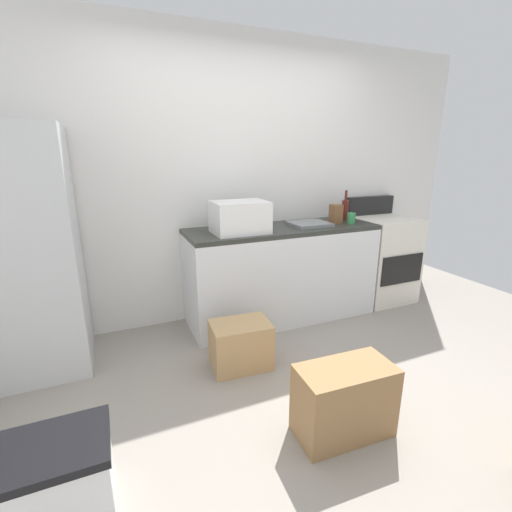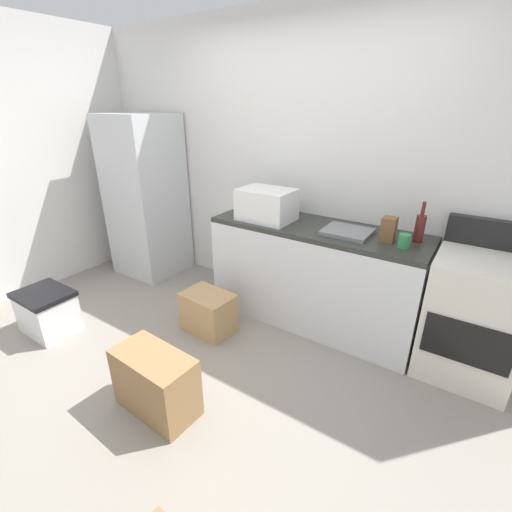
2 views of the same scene
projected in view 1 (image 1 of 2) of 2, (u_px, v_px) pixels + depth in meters
ground_plane at (323, 396)px, 2.36m from camera, size 6.00×6.00×0.00m
wall_back at (239, 181)px, 3.37m from camera, size 5.00×0.10×2.60m
kitchen_counter at (282, 273)px, 3.41m from camera, size 1.80×0.60×0.90m
refrigerator at (25, 255)px, 2.48m from camera, size 0.68×0.66×1.74m
stove_oven at (381, 257)px, 3.87m from camera, size 0.60×0.61×1.10m
microwave at (240, 217)px, 3.01m from camera, size 0.46×0.34×0.27m
sink_basin at (309, 224)px, 3.36m from camera, size 0.36×0.32×0.03m
wine_bottle at (345, 209)px, 3.63m from camera, size 0.07×0.07×0.30m
coffee_mug at (351, 218)px, 3.46m from camera, size 0.08×0.08×0.10m
knife_block at (336, 214)px, 3.46m from camera, size 0.10×0.10×0.18m
cardboard_box_large at (241, 345)px, 2.66m from camera, size 0.46×0.33×0.35m
cardboard_box_small at (344, 401)px, 2.00m from camera, size 0.56×0.31×0.42m
storage_bin at (57, 481)px, 1.53m from camera, size 0.46×0.36×0.38m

